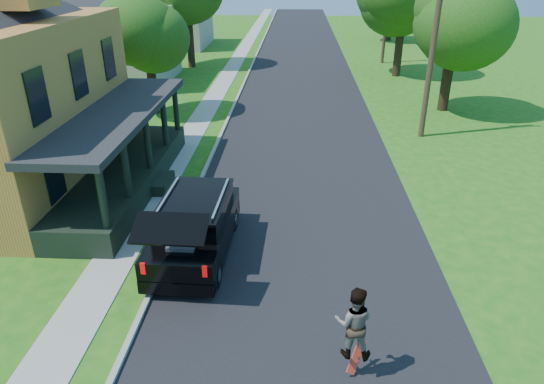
# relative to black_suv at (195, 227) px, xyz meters

# --- Properties ---
(ground) EXTENTS (140.00, 140.00, 0.00)m
(ground) POSITION_rel_black_suv_xyz_m (3.20, -1.50, -0.92)
(ground) COLOR #1B6514
(ground) RESTS_ON ground
(street) EXTENTS (8.00, 120.00, 0.02)m
(street) POSITION_rel_black_suv_xyz_m (3.20, 18.50, -0.92)
(street) COLOR black
(street) RESTS_ON ground
(curb) EXTENTS (0.15, 120.00, 0.12)m
(curb) POSITION_rel_black_suv_xyz_m (-0.85, 18.50, -0.92)
(curb) COLOR #9A9A95
(curb) RESTS_ON ground
(sidewalk) EXTENTS (1.30, 120.00, 0.03)m
(sidewalk) POSITION_rel_black_suv_xyz_m (-2.40, 18.50, -0.92)
(sidewalk) COLOR #9A9B92
(sidewalk) RESTS_ON ground
(front_walk) EXTENTS (6.50, 1.20, 0.03)m
(front_walk) POSITION_rel_black_suv_xyz_m (-6.30, 4.50, -0.92)
(front_walk) COLOR #9A9B92
(front_walk) RESTS_ON ground
(neighbor_house_mid) EXTENTS (12.78, 12.78, 8.30)m
(neighbor_house_mid) POSITION_rel_black_suv_xyz_m (-10.30, 22.50, 3.27)
(neighbor_house_mid) COLOR #A6A293
(neighbor_house_mid) RESTS_ON ground
(neighbor_house_far) EXTENTS (12.78, 12.78, 8.30)m
(neighbor_house_far) POSITION_rel_black_suv_xyz_m (-10.30, 38.50, 3.27)
(neighbor_house_far) COLOR #A6A293
(neighbor_house_far) RESTS_ON ground
(black_suv) EXTENTS (2.12, 5.21, 2.41)m
(black_suv) POSITION_rel_black_suv_xyz_m (0.00, 0.00, 0.00)
(black_suv) COLOR black
(black_suv) RESTS_ON ground
(skateboarder) EXTENTS (0.88, 0.72, 1.67)m
(skateboarder) POSITION_rel_black_suv_xyz_m (4.20, -4.50, 0.46)
(skateboarder) COLOR black
(skateboarder) RESTS_ON ground
(skateboard) EXTENTS (0.46, 0.47, 0.69)m
(skateboard) POSITION_rel_black_suv_xyz_m (4.33, -4.44, -0.53)
(skateboard) COLOR red
(skateboard) RESTS_ON ground
(tree_left_mid) EXTENTS (4.53, 4.37, 7.03)m
(tree_left_mid) POSITION_rel_black_suv_xyz_m (-5.29, 14.69, 3.75)
(tree_left_mid) COLOR black
(tree_left_mid) RESTS_ON ground
(tree_right_near) EXTENTS (6.14, 6.22, 8.54)m
(tree_right_near) POSITION_rel_black_suv_xyz_m (11.53, 16.18, 4.71)
(tree_right_near) COLOR black
(tree_right_near) RESTS_ON ground
(utility_pole_near) EXTENTS (1.68, 0.28, 10.33)m
(utility_pole_near) POSITION_rel_black_suv_xyz_m (9.24, 11.30, 4.40)
(utility_pole_near) COLOR #3F2B1D
(utility_pole_near) RESTS_ON ground
(utility_pole_far) EXTENTS (1.66, 0.29, 9.70)m
(utility_pole_far) POSITION_rel_black_suv_xyz_m (10.20, 30.43, 4.08)
(utility_pole_far) COLOR #3F2B1D
(utility_pole_far) RESTS_ON ground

